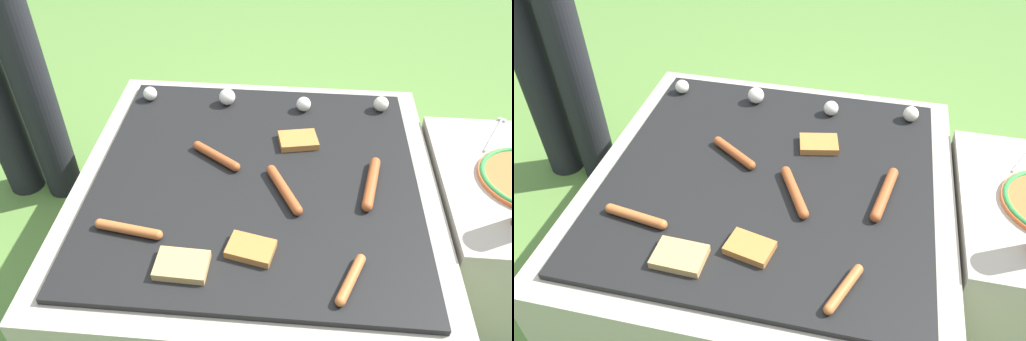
% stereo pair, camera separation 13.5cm
% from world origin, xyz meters
% --- Properties ---
extents(ground_plane, '(14.00, 14.00, 0.00)m').
position_xyz_m(ground_plane, '(0.00, 0.00, 0.00)').
color(ground_plane, '#567F38').
extents(grill, '(0.99, 0.99, 0.44)m').
position_xyz_m(grill, '(0.00, 0.00, 0.22)').
color(grill, '#A89E8C').
rests_on(grill, ground_plane).
extents(side_ledge, '(0.46, 0.56, 0.44)m').
position_xyz_m(side_ledge, '(0.73, 0.04, 0.22)').
color(side_ledge, '#A89E8C').
rests_on(side_ledge, ground_plane).
extents(sausage_front_right, '(0.17, 0.05, 0.02)m').
position_xyz_m(sausage_front_right, '(-0.29, -0.23, 0.45)').
color(sausage_front_right, '#B7602D').
rests_on(sausage_front_right, grill).
extents(sausage_mid_right, '(0.15, 0.11, 0.03)m').
position_xyz_m(sausage_mid_right, '(-0.12, 0.06, 0.45)').
color(sausage_mid_right, '#A34C23').
rests_on(sausage_mid_right, grill).
extents(sausage_back_right, '(0.07, 0.14, 0.02)m').
position_xyz_m(sausage_back_right, '(0.24, -0.33, 0.45)').
color(sausage_back_right, '#B7602D').
rests_on(sausage_back_right, grill).
extents(sausage_front_center, '(0.10, 0.17, 0.03)m').
position_xyz_m(sausage_front_center, '(0.08, -0.06, 0.45)').
color(sausage_front_center, '#A34C23').
rests_on(sausage_front_center, grill).
extents(sausage_back_center, '(0.06, 0.20, 0.03)m').
position_xyz_m(sausage_back_center, '(0.31, -0.02, 0.45)').
color(sausage_back_center, '#A34C23').
rests_on(sausage_back_center, grill).
extents(bread_slice_left, '(0.12, 0.09, 0.02)m').
position_xyz_m(bread_slice_left, '(-0.14, -0.32, 0.45)').
color(bread_slice_left, tan).
rests_on(bread_slice_left, grill).
extents(bread_slice_center, '(0.12, 0.10, 0.02)m').
position_xyz_m(bread_slice_center, '(0.11, 0.16, 0.45)').
color(bread_slice_center, '#B27033').
rests_on(bread_slice_center, grill).
extents(bread_slice_right, '(0.12, 0.10, 0.02)m').
position_xyz_m(bread_slice_right, '(0.01, -0.26, 0.45)').
color(bread_slice_right, '#B27033').
rests_on(bread_slice_right, grill).
extents(mushroom_row, '(0.79, 0.07, 0.05)m').
position_xyz_m(mushroom_row, '(-0.00, 0.34, 0.46)').
color(mushroom_row, silver).
rests_on(mushroom_row, grill).
extents(fork_utensil, '(0.11, 0.18, 0.01)m').
position_xyz_m(fork_utensil, '(0.70, 0.25, 0.44)').
color(fork_utensil, silver).
rests_on(fork_utensil, side_ledge).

